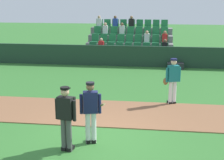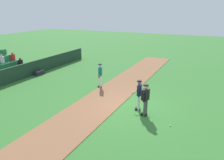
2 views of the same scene
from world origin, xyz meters
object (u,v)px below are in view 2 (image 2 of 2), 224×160
Objects in this scene: umpire_home_plate at (145,98)px; batter_navy_jersey at (139,94)px; equipment_bag at (39,73)px; baseball at (170,126)px; runner_teal_jersey at (100,75)px.

batter_navy_jersey is at bearing 44.59° from umpire_home_plate.
baseball is at bearing -108.19° from equipment_bag.
equipment_bag is (3.96, 12.06, 0.14)m from baseball.
umpire_home_plate is 1.96× the size of equipment_bag.
batter_navy_jersey is 1.96× the size of equipment_bag.
umpire_home_plate is (-0.55, -0.54, 0.03)m from batter_navy_jersey.
baseball is 12.69m from equipment_bag.
umpire_home_plate is 5.20m from runner_teal_jersey.
umpire_home_plate and runner_teal_jersey have the same top height.
batter_navy_jersey and runner_teal_jersey have the same top height.
umpire_home_plate reaches higher than baseball.
baseball is (-1.10, -2.01, -0.93)m from batter_navy_jersey.
batter_navy_jersey is 4.45m from runner_teal_jersey.
baseball is at bearing -110.68° from umpire_home_plate.
umpire_home_plate is 11.15m from equipment_bag.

